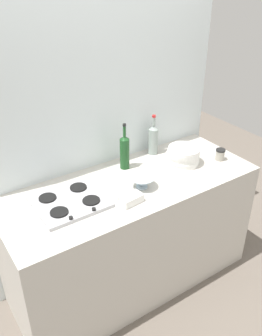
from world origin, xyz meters
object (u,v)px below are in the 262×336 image
mixing_bowl (142,182)px  butter_dish (131,199)px  plate_stack (183,155)px  wine_bottle_leftmost (125,151)px  wine_bottle_mid_left (153,139)px  condiment_jar_front (220,154)px  stovetop_hob (69,201)px

mixing_bowl → butter_dish: (-0.16, -0.11, -0.02)m
plate_stack → mixing_bowl: size_ratio=1.41×
plate_stack → wine_bottle_leftmost: wine_bottle_leftmost is taller
plate_stack → wine_bottle_mid_left: (-0.09, 0.25, 0.06)m
condiment_jar_front → wine_bottle_mid_left: bearing=134.4°
wine_bottle_mid_left → condiment_jar_front: wine_bottle_mid_left is taller
plate_stack → butter_dish: 0.64m
mixing_bowl → wine_bottle_leftmost: bearing=80.3°
stovetop_hob → plate_stack: (0.92, -0.01, 0.05)m
mixing_bowl → plate_stack: bearing=12.4°
plate_stack → wine_bottle_leftmost: size_ratio=0.70×
plate_stack → wine_bottle_mid_left: wine_bottle_mid_left is taller
stovetop_hob → wine_bottle_mid_left: 0.87m
wine_bottle_leftmost → condiment_jar_front: size_ratio=3.96×
butter_dish → condiment_jar_front: (0.87, 0.09, 0.02)m
stovetop_hob → plate_stack: plate_stack is taller
mixing_bowl → condiment_jar_front: (0.71, -0.02, -0.00)m
wine_bottle_leftmost → wine_bottle_mid_left: wine_bottle_leftmost is taller
stovetop_hob → plate_stack: 0.92m
plate_stack → butter_dish: plate_stack is taller
stovetop_hob → wine_bottle_mid_left: size_ratio=1.35×
mixing_bowl → condiment_jar_front: condiment_jar_front is taller
condiment_jar_front → wine_bottle_leftmost: bearing=155.7°
mixing_bowl → condiment_jar_front: size_ratio=1.97×
wine_bottle_leftmost → butter_dish: bearing=-117.8°
butter_dish → condiment_jar_front: bearing=5.9°
stovetop_hob → butter_dish: size_ratio=2.91×
plate_stack → condiment_jar_front: (0.27, -0.11, -0.02)m
stovetop_hob → wine_bottle_leftmost: bearing=18.6°
mixing_bowl → butter_dish: 0.19m
mixing_bowl → butter_dish: bearing=-146.0°
wine_bottle_leftmost → plate_stack: bearing=-25.0°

